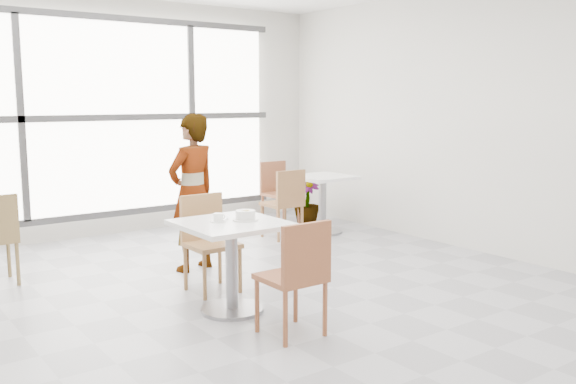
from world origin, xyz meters
TOP-DOWN VIEW (x-y plane):
  - floor at (0.00, 0.00)m, footprint 7.00×7.00m
  - wall_back at (0.00, 3.50)m, footprint 6.00×0.00m
  - wall_right at (3.00, 0.00)m, footprint 0.00×7.00m
  - window at (0.00, 3.44)m, footprint 4.60×0.07m
  - main_table at (-0.34, 0.01)m, footprint 0.80×0.80m
  - chair_near at (-0.25, -0.76)m, footprint 0.42×0.42m
  - chair_far at (-0.21, 0.66)m, footprint 0.42×0.42m
  - oatmeal_bowl at (-0.22, -0.01)m, footprint 0.21×0.21m
  - coffee_cup at (-0.42, 0.07)m, footprint 0.16×0.13m
  - person at (0.00, 1.34)m, footprint 0.66×0.52m
  - bg_table_right at (2.20, 1.94)m, footprint 0.70×0.70m
  - bg_chair_right_near at (1.60, 1.92)m, footprint 0.42×0.42m
  - bg_chair_right_far at (2.06, 2.76)m, footprint 0.42×0.42m
  - plant_right at (2.38, 2.51)m, footprint 0.47×0.47m

SIDE VIEW (x-z plane):
  - floor at x=0.00m, z-range 0.00..0.00m
  - plant_right at x=2.38m, z-range 0.00..0.65m
  - bg_table_right at x=2.20m, z-range 0.11..0.86m
  - chair_near at x=-0.25m, z-range 0.07..0.94m
  - chair_far at x=-0.21m, z-range 0.07..0.94m
  - bg_chair_right_near at x=1.60m, z-range 0.07..0.94m
  - bg_chair_right_far at x=2.06m, z-range 0.07..0.94m
  - main_table at x=-0.34m, z-range 0.15..0.90m
  - coffee_cup at x=-0.42m, z-range 0.75..0.81m
  - oatmeal_bowl at x=-0.22m, z-range 0.75..0.84m
  - person at x=0.00m, z-range 0.00..1.59m
  - window at x=0.00m, z-range 0.24..2.76m
  - wall_back at x=0.00m, z-range -1.50..4.50m
  - wall_right at x=3.00m, z-range -2.00..5.00m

